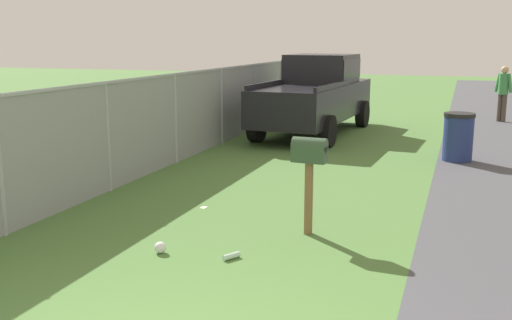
{
  "coord_description": "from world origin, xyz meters",
  "views": [
    {
      "loc": [
        -2.89,
        -1.92,
        2.51
      ],
      "look_at": [
        4.27,
        0.59,
        0.95
      ],
      "focal_mm": 41.65,
      "sensor_mm": 36.0,
      "label": 1
    }
  ],
  "objects_px": {
    "trash_bin": "(458,137)",
    "pedestrian": "(503,90)",
    "pickup_truck": "(316,92)",
    "mailbox": "(309,158)"
  },
  "relations": [
    {
      "from": "mailbox",
      "to": "trash_bin",
      "type": "relative_size",
      "value": 1.27
    },
    {
      "from": "trash_bin",
      "to": "pedestrian",
      "type": "bearing_deg",
      "value": -9.9
    },
    {
      "from": "pickup_truck",
      "to": "pedestrian",
      "type": "bearing_deg",
      "value": -46.66
    },
    {
      "from": "pickup_truck",
      "to": "pedestrian",
      "type": "distance_m",
      "value": 6.32
    },
    {
      "from": "pickup_truck",
      "to": "pedestrian",
      "type": "height_order",
      "value": "pickup_truck"
    },
    {
      "from": "trash_bin",
      "to": "pickup_truck",
      "type": "bearing_deg",
      "value": 53.61
    },
    {
      "from": "mailbox",
      "to": "trash_bin",
      "type": "xyz_separation_m",
      "value": [
        5.64,
        -1.76,
        -0.5
      ]
    },
    {
      "from": "mailbox",
      "to": "pickup_truck",
      "type": "relative_size",
      "value": 0.23
    },
    {
      "from": "pickup_truck",
      "to": "mailbox",
      "type": "bearing_deg",
      "value": -163.33
    },
    {
      "from": "pickup_truck",
      "to": "pedestrian",
      "type": "relative_size",
      "value": 3.27
    }
  ]
}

